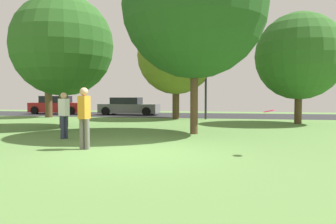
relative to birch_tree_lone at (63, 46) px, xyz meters
The scene contains 13 objects.
ground_plane 8.88m from the birch_tree_lone, 47.76° to the right, with size 44.00×44.00×0.00m, color #5B8442.
road_strip 12.05m from the birch_tree_lone, 61.90° to the left, with size 44.00×6.40×0.01m, color #28282B.
birch_tree_lone is the anchor object (origin of this frame).
oak_tree_center 6.66m from the birch_tree_lone, 13.94° to the right, with size 5.59×5.59×7.75m.
oak_tree_right 12.07m from the birch_tree_lone, 19.12° to the left, with size 4.60×4.60×5.88m.
oak_tree_left 7.76m from the birch_tree_lone, 55.39° to the left, with size 4.97×4.97×6.55m.
maple_tree_far 7.52m from the birch_tree_lone, 125.97° to the left, with size 3.40×3.40×5.42m.
person_thrower 5.27m from the birch_tree_lone, 61.44° to the right, with size 0.37×0.30×1.61m.
person_bystander 7.41m from the birch_tree_lone, 56.98° to the right, with size 0.30×0.34×1.72m.
frisbee_disc 10.73m from the birch_tree_lone, 33.37° to the right, with size 0.31×0.31×0.08m.
parked_car_red 11.95m from the birch_tree_lone, 120.71° to the left, with size 4.45×1.95×1.46m.
parked_car_grey 10.22m from the birch_tree_lone, 88.82° to the left, with size 4.51×2.04×1.35m.
street_lamp_post 9.06m from the birch_tree_lone, 44.70° to the left, with size 0.14×0.14×4.50m, color #2D2D33.
Camera 1 is at (2.22, -8.08, 1.50)m, focal length 34.07 mm.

